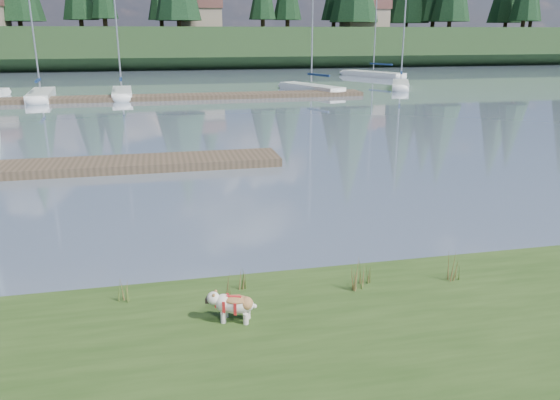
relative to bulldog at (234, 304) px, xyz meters
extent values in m
plane|color=gray|center=(-0.73, 33.15, -0.64)|extent=(200.00, 200.00, 0.00)
cube|color=#1B3017|center=(-0.73, 76.15, 1.86)|extent=(200.00, 20.00, 5.00)
cylinder|color=silver|center=(-0.17, -0.03, -0.20)|extent=(0.09, 0.09, 0.18)
cylinder|color=silver|center=(-0.12, 0.13, -0.20)|extent=(0.09, 0.09, 0.18)
cylinder|color=silver|center=(0.16, -0.15, -0.20)|extent=(0.09, 0.09, 0.18)
cylinder|color=silver|center=(0.22, 0.02, -0.20)|extent=(0.09, 0.09, 0.18)
ellipsoid|color=silver|center=(0.03, -0.01, -0.02)|extent=(0.65, 0.47, 0.28)
ellipsoid|color=#A46E3D|center=(0.03, -0.01, 0.07)|extent=(0.48, 0.39, 0.10)
ellipsoid|color=silver|center=(-0.31, 0.10, 0.07)|extent=(0.26, 0.27, 0.20)
cube|color=black|center=(-0.39, 0.13, 0.04)|extent=(0.09, 0.12, 0.08)
cube|color=#4C3D2C|center=(-4.73, 12.15, -0.49)|extent=(16.00, 2.00, 0.30)
cube|color=#4C3D2C|center=(1.27, 33.15, -0.49)|extent=(26.00, 2.20, 0.30)
ellipsoid|color=white|center=(-12.81, 38.62, -0.42)|extent=(1.77, 2.01, 0.70)
cube|color=white|center=(-9.30, 35.25, -0.42)|extent=(2.10, 6.76, 0.70)
ellipsoid|color=white|center=(-9.60, 38.56, -0.42)|extent=(1.61, 1.94, 0.70)
cylinder|color=silver|center=(-9.30, 35.25, 5.35)|extent=(0.12, 0.12, 10.39)
cube|color=#12274D|center=(-9.22, 34.35, 0.76)|extent=(0.44, 2.65, 0.20)
cube|color=white|center=(-3.61, 35.17, -0.42)|extent=(1.69, 6.13, 0.70)
ellipsoid|color=white|center=(-3.77, 38.20, -0.42)|extent=(1.41, 1.72, 0.70)
cylinder|color=silver|center=(-3.61, 35.17, 4.93)|extent=(0.12, 0.12, 9.54)
cube|color=#12274D|center=(-3.57, 34.35, 0.76)|extent=(0.33, 2.42, 0.20)
cube|color=white|center=(11.22, 35.88, -0.42)|extent=(3.98, 6.93, 0.70)
ellipsoid|color=white|center=(9.95, 39.06, -0.42)|extent=(2.08, 2.29, 0.70)
cylinder|color=silver|center=(11.22, 35.88, 5.42)|extent=(0.12, 0.12, 10.52)
cube|color=#12274D|center=(11.56, 35.02, 0.76)|extent=(1.20, 2.60, 0.20)
cube|color=white|center=(19.48, 36.90, -0.42)|extent=(3.64, 5.95, 0.70)
ellipsoid|color=white|center=(20.68, 39.60, -0.42)|extent=(1.83, 2.00, 0.70)
cylinder|color=silver|center=(19.48, 36.90, 4.72)|extent=(0.12, 0.12, 9.12)
cube|color=#12274D|center=(19.15, 36.16, 0.76)|extent=(1.14, 2.23, 0.20)
cube|color=white|center=(21.83, 49.13, -0.42)|extent=(5.00, 7.61, 0.70)
ellipsoid|color=white|center=(20.10, 52.54, -0.42)|extent=(2.43, 2.61, 0.70)
cylinder|color=silver|center=(21.83, 49.13, 5.86)|extent=(0.12, 0.12, 11.40)
cube|color=#12274D|center=(22.30, 48.20, 0.76)|extent=(1.55, 2.80, 0.20)
cone|color=#475B23|center=(-0.06, 0.48, 0.02)|extent=(0.03, 0.03, 0.62)
cone|color=brown|center=(0.05, 0.41, -0.04)|extent=(0.03, 0.03, 0.50)
cone|color=#475B23|center=(0.00, 0.51, 0.05)|extent=(0.03, 0.03, 0.69)
cone|color=brown|center=(0.08, 0.45, -0.07)|extent=(0.03, 0.03, 0.44)
cone|color=#475B23|center=(-0.04, 0.40, -0.01)|extent=(0.03, 0.03, 0.56)
cone|color=#475B23|center=(0.29, 1.13, -0.10)|extent=(0.03, 0.03, 0.39)
cone|color=brown|center=(0.40, 1.06, -0.13)|extent=(0.03, 0.03, 0.31)
cone|color=#475B23|center=(0.35, 1.16, -0.08)|extent=(0.03, 0.03, 0.43)
cone|color=brown|center=(0.43, 1.10, -0.15)|extent=(0.03, 0.03, 0.27)
cone|color=#475B23|center=(0.31, 1.05, -0.11)|extent=(0.03, 0.03, 0.35)
cone|color=#475B23|center=(2.17, 0.61, 0.01)|extent=(0.03, 0.03, 0.59)
cone|color=brown|center=(2.28, 0.54, -0.05)|extent=(0.03, 0.03, 0.48)
cone|color=#475B23|center=(2.23, 0.64, 0.04)|extent=(0.03, 0.03, 0.65)
cone|color=brown|center=(2.31, 0.58, -0.08)|extent=(0.03, 0.03, 0.42)
cone|color=#475B23|center=(2.19, 0.53, -0.02)|extent=(0.03, 0.03, 0.53)
cone|color=#475B23|center=(-1.81, 1.06, -0.08)|extent=(0.03, 0.03, 0.42)
cone|color=brown|center=(-1.70, 0.99, -0.12)|extent=(0.03, 0.03, 0.33)
cone|color=#475B23|center=(-1.75, 1.09, -0.06)|extent=(0.03, 0.03, 0.46)
cone|color=brown|center=(-1.67, 1.03, -0.14)|extent=(0.03, 0.03, 0.29)
cone|color=#475B23|center=(-1.79, 0.98, -0.10)|extent=(0.03, 0.03, 0.38)
cone|color=#475B23|center=(2.41, 0.79, -0.08)|extent=(0.03, 0.03, 0.43)
cone|color=brown|center=(2.52, 0.72, -0.12)|extent=(0.03, 0.03, 0.34)
cone|color=#475B23|center=(2.47, 0.82, -0.06)|extent=(0.03, 0.03, 0.47)
cone|color=brown|center=(2.55, 0.76, -0.14)|extent=(0.03, 0.03, 0.30)
cone|color=#475B23|center=(2.43, 0.71, -0.10)|extent=(0.03, 0.03, 0.39)
cone|color=#475B23|center=(4.04, 0.65, -0.03)|extent=(0.03, 0.03, 0.52)
cone|color=brown|center=(4.15, 0.58, -0.08)|extent=(0.03, 0.03, 0.41)
cone|color=#475B23|center=(4.10, 0.68, -0.01)|extent=(0.03, 0.03, 0.57)
cone|color=brown|center=(4.18, 0.62, -0.11)|extent=(0.03, 0.03, 0.36)
cone|color=#475B23|center=(4.06, 0.57, -0.06)|extent=(0.03, 0.03, 0.47)
cube|color=#33281C|center=(-0.73, 1.55, -0.57)|extent=(60.00, 0.50, 0.14)
cylinder|color=#382619|center=(-10.73, 75.15, 5.26)|extent=(0.60, 0.60, 1.80)
cylinder|color=#382619|center=(2.27, 69.15, 5.26)|extent=(0.60, 0.60, 1.80)
cylinder|color=#382619|center=(14.27, 73.15, 5.26)|extent=(0.60, 0.60, 1.80)
cylinder|color=#382619|center=(27.27, 71.15, 5.26)|extent=(0.60, 0.60, 1.80)
cylinder|color=#382619|center=(41.27, 74.15, 5.26)|extent=(0.60, 0.60, 1.80)
cylinder|color=#382619|center=(54.27, 70.15, 5.26)|extent=(0.60, 0.60, 1.80)
cube|color=gray|center=(5.27, 74.15, 5.76)|extent=(6.00, 5.00, 2.80)
cube|color=brown|center=(5.27, 74.15, 7.86)|extent=(6.30, 5.30, 1.40)
cube|color=gray|center=(29.27, 72.15, 5.76)|extent=(6.00, 5.00, 2.80)
cube|color=brown|center=(29.27, 72.15, 7.86)|extent=(6.30, 5.30, 1.40)
camera|label=1|loc=(-0.93, -7.58, 4.03)|focal=35.00mm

